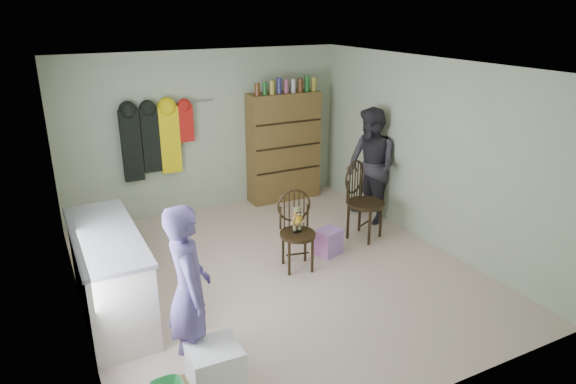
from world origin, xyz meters
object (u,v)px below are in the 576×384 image
chair_front (296,226)px  dresser (284,146)px  counter (110,274)px  chair_far (362,197)px

chair_front → dresser: (0.97, 2.26, 0.36)m
counter → chair_far: 3.48m
chair_far → chair_front: bearing=170.9°
chair_front → chair_far: bearing=28.9°
counter → dresser: bearing=35.7°
chair_far → dresser: 1.94m
counter → chair_far: (3.46, 0.40, 0.12)m
chair_front → chair_far: chair_far is taller
chair_far → dresser: dresser is taller
chair_front → dresser: size_ratio=0.48×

